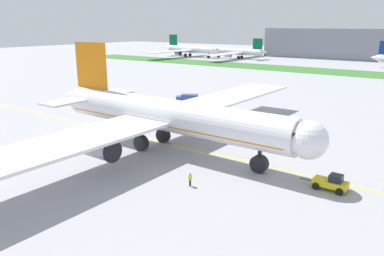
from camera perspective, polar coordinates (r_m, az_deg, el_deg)
ground_plane at (r=68.79m, az=-5.18°, el=-1.95°), size 600.00×600.00×0.00m
apron_taxi_line at (r=68.86m, az=-5.11°, el=-1.93°), size 280.00×0.36×0.01m
grass_median_strip at (r=179.65m, az=22.19°, el=7.65°), size 320.00×24.00×0.10m
airliner_foreground at (r=62.76m, az=-4.18°, el=1.90°), size 53.25×84.45×17.13m
pushback_tug at (r=51.59m, az=20.09°, el=-7.67°), size 6.00×2.31×2.15m
ground_crew_wingwalker_port at (r=49.57m, az=-0.29°, el=-7.53°), size 0.30×0.61×1.74m
service_truck_baggage_loader at (r=98.62m, az=-0.71°, el=4.30°), size 5.85×4.54×2.87m
parked_airliner_far_left at (r=250.85m, az=-0.25°, el=11.65°), size 45.49×73.18×13.76m
parked_airliner_far_centre at (r=238.81m, az=6.79°, el=11.25°), size 40.25×64.30×12.30m
terminal_building at (r=247.79m, az=26.65°, el=11.04°), size 138.43×20.00×18.00m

